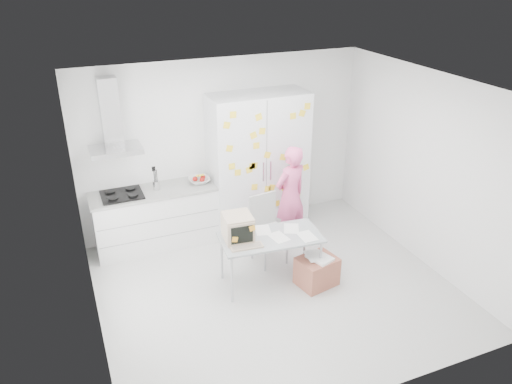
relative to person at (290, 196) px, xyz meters
name	(u,v)px	position (x,y,z in m)	size (l,w,h in m)	color
floor	(275,288)	(-0.70, -1.02, -0.79)	(4.50, 4.00, 0.02)	silver
walls	(255,175)	(-0.70, -0.30, 0.57)	(4.52, 4.01, 2.70)	white
ceiling	(279,88)	(-0.70, -1.02, 1.92)	(4.50, 4.00, 0.02)	white
counter_run	(156,217)	(-1.90, 0.67, -0.31)	(1.84, 0.63, 1.28)	white
range_hood	(112,123)	(-2.35, 0.81, 1.18)	(0.70, 0.48, 1.01)	silver
tall_cabinet	(258,163)	(-0.25, 0.65, 0.32)	(1.50, 0.68, 2.20)	silver
person	(290,196)	(0.00, 0.00, 0.00)	(0.57, 0.37, 1.56)	pink
desk	(250,232)	(-0.97, -0.81, 0.01)	(1.37, 0.78, 1.05)	#9AA0A4
chair	(267,225)	(-0.52, -0.32, -0.22)	(0.51, 0.51, 1.00)	#A8A9A6
cardboard_box	(317,271)	(-0.14, -1.15, -0.57)	(0.57, 0.49, 0.44)	#AA6049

